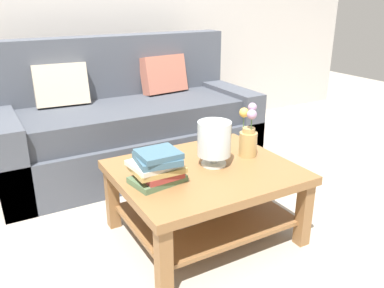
{
  "coord_description": "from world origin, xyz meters",
  "views": [
    {
      "loc": [
        -1.11,
        -2.19,
        1.37
      ],
      "look_at": [
        -0.02,
        -0.26,
        0.54
      ],
      "focal_mm": 37.18,
      "sensor_mm": 36.0,
      "label": 1
    }
  ],
  "objects": [
    {
      "name": "book_stack_main",
      "position": [
        -0.33,
        -0.44,
        0.53
      ],
      "size": [
        0.3,
        0.25,
        0.18
      ],
      "color": "#51704C",
      "rests_on": "coffee_table"
    },
    {
      "name": "ground_plane",
      "position": [
        0.0,
        0.0,
        0.0
      ],
      "size": [
        10.0,
        10.0,
        0.0
      ],
      "primitive_type": "plane",
      "color": "#ADA393"
    },
    {
      "name": "coffee_table",
      "position": [
        -0.02,
        -0.41,
        0.32
      ],
      "size": [
        1.0,
        0.84,
        0.44
      ],
      "color": "olive",
      "rests_on": "ground"
    },
    {
      "name": "glass_hurricane_vase",
      "position": [
        0.06,
        -0.39,
        0.6
      ],
      "size": [
        0.2,
        0.2,
        0.26
      ],
      "color": "silver",
      "rests_on": "coffee_table"
    },
    {
      "name": "couch",
      "position": [
        -0.02,
        0.82,
        0.36
      ],
      "size": [
        2.08,
        0.9,
        1.06
      ],
      "color": "#474C56",
      "rests_on": "ground"
    },
    {
      "name": "flower_pitcher",
      "position": [
        0.31,
        -0.37,
        0.57
      ],
      "size": [
        0.11,
        0.13,
        0.34
      ],
      "color": "tan",
      "rests_on": "coffee_table"
    }
  ]
}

